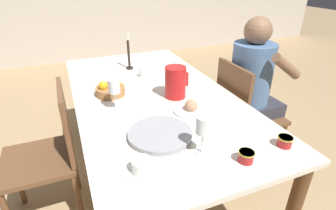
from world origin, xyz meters
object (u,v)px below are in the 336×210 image
Objects in this scene: chair_opposite at (49,154)px; teacup_across at (144,74)px; chair_person_side at (243,114)px; jam_jar_red at (246,156)px; wine_glass_juice at (203,127)px; person_seated at (254,83)px; serving_tray at (160,134)px; candlestick_tall at (129,56)px; red_pitcher at (175,82)px; jam_jar_amber at (285,141)px; wine_glass_water at (114,88)px; teacup_near_person at (142,167)px; bread_plate at (191,108)px; fruit_bowl at (110,90)px.

chair_opposite is 0.88m from teacup_across.
chair_person_side reaches higher than teacup_across.
chair_opposite reaches higher than teacup_across.
wine_glass_juice is at bearing 140.81° from jam_jar_red.
serving_tray is at bearing -65.24° from person_seated.
candlestick_tall is at bearing -47.19° from chair_opposite.
jam_jar_amber is at bearing -69.15° from red_pitcher.
wine_glass_water is at bearing 121.55° from jam_jar_red.
red_pitcher is 1.07× the size of wine_glass_water.
candlestick_tall reaches higher than wine_glass_juice.
teacup_near_person is 0.71× the size of bread_plate.
fruit_bowl is (-0.39, 0.19, -0.07)m from red_pitcher.
teacup_across reaches higher than jam_jar_amber.
red_pitcher is at bearing -88.44° from person_seated.
chair_person_side is 0.66m from red_pitcher.
person_seated is 1.06m from wine_glass_water.
bread_plate is (0.09, -0.63, -0.01)m from teacup_across.
candlestick_tall is at bearing 99.55° from bread_plate.
jam_jar_amber is at bearing -123.20° from chair_opposite.
bread_plate is at bearing -70.41° from chair_person_side.
chair_person_side reaches higher than teacup_near_person.
chair_person_side is 1.39m from chair_opposite.
chair_person_side is at bearing 0.58° from wine_glass_water.
fruit_bowl is at bearing 134.16° from bread_plate.
chair_opposite is 1.15m from jam_jar_red.
chair_person_side is at bearing -91.43° from chair_opposite.
bread_plate is (0.13, 0.37, -0.12)m from wine_glass_juice.
teacup_near_person is at bearing 173.31° from jam_jar_amber.
fruit_bowl is at bearing 126.55° from jam_jar_amber.
person_seated reaches higher than chair_opposite.
chair_opposite is 3.06× the size of candlestick_tall.
chair_opposite is at bearing 143.45° from serving_tray.
person_seated is 4.10× the size of candlestick_tall.
person_seated is 5.87× the size of red_pitcher.
serving_tray is 1.56× the size of bread_plate.
jam_jar_amber is (0.34, -1.10, 0.00)m from teacup_across.
jam_jar_amber is at bearing -72.71° from teacup_across.
red_pitcher is 0.72m from jam_jar_red.
serving_tray is at bearing -102.11° from teacup_across.
jam_jar_amber reaches higher than serving_tray.
teacup_near_person is 0.68m from jam_jar_amber.
jam_jar_amber is (0.26, -0.69, -0.07)m from red_pitcher.
chair_opposite reaches higher than bread_plate.
wine_glass_juice is 1.30× the size of teacup_near_person.
jam_jar_red is (0.84, -0.73, 0.27)m from chair_opposite.
person_seated reaches higher than jam_jar_red.
jam_jar_amber is (0.26, -0.47, 0.01)m from bread_plate.
wine_glass_juice is at bearing 4.10° from teacup_near_person.
candlestick_tall is (-0.40, 1.34, 0.08)m from jam_jar_amber.
person_seated is 1.00m from wine_glass_juice.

